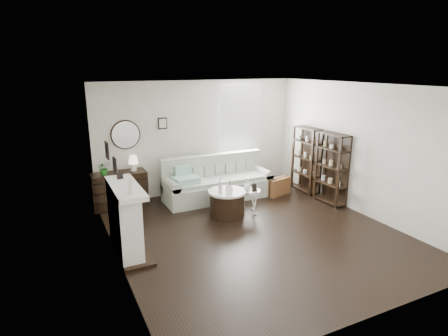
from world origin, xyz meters
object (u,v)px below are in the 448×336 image
sofa (217,184)px  drum_table (227,203)px  dresser (119,190)px  pedestal_table (251,192)px

sofa → drum_table: size_ratio=3.24×
sofa → drum_table: sofa is taller
dresser → drum_table: bearing=-38.4°
sofa → dresser: size_ratio=2.17×
drum_table → pedestal_table: (0.51, -0.07, 0.19)m
sofa → pedestal_table: (0.23, -1.19, 0.14)m
dresser → drum_table: size_ratio=1.49×
drum_table → pedestal_table: size_ratio=1.54×
sofa → dresser: bearing=169.9°
drum_table → pedestal_table: 0.55m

